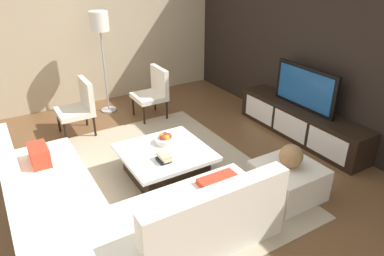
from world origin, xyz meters
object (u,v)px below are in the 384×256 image
Objects in this scene: coffee_table at (165,163)px; ottoman at (288,181)px; floor_lamp at (100,28)px; decorative_ball at (291,156)px; book_stack at (164,158)px; television at (305,88)px; accent_chair_near at (80,104)px; sectional_couch at (107,212)px; accent_chair_far at (154,90)px; fruit_bowl at (165,139)px; media_console at (300,123)px.

ottoman is (1.10, 1.06, -0.00)m from coffee_table.
decorative_ball is (3.55, 0.98, -0.95)m from floor_lamp.
decorative_ball is 1.33× the size of book_stack.
accent_chair_near is (-1.91, -2.86, -0.33)m from television.
accent_chair_near is at bearing -45.01° from floor_lamp.
ottoman is 3.39× the size of book_stack.
sectional_couch is 2.97m from accent_chair_far.
television is 4.11× the size of decorative_ball.
ottoman is (2.91, 1.63, -0.29)m from accent_chair_near.
accent_chair_near is at bearing -167.63° from book_stack.
book_stack is (0.12, -2.42, -0.39)m from television.
fruit_bowl is 1.60m from decorative_ball.
fruit_bowl is 0.32× the size of accent_chair_far.
accent_chair_far reaches higher than ottoman.
book_stack is at bearing -4.34° from floor_lamp.
accent_chair_near is at bearing -150.79° from decorative_ball.
television is 2.38m from coffee_table.
sectional_couch is at bearing -102.96° from ottoman.
accent_chair_near is 3.33m from decorative_ball.
television is 0.64× the size of floor_lamp.
coffee_table is 1.52× the size of ottoman.
book_stack is (0.22, -0.12, 0.23)m from coffee_table.
sectional_couch is 1.43× the size of floor_lamp.
accent_chair_far is at bearing 92.87° from accent_chair_near.
coffee_table is at bearing 122.61° from sectional_couch.
book_stack is at bearing -87.20° from media_console.
television is at bearing 128.92° from ottoman.
media_console reaches higher than coffee_table.
decorative_ball is at bearing 32.29° from accent_chair_near.
sectional_couch is 1.36m from fruit_bowl.
coffee_table is 5.16× the size of book_stack.
accent_chair_far is at bearing -173.13° from decorative_ball.
decorative_ball is at bearing 43.95° from coffee_table.
floor_lamp is at bearing -139.08° from media_console.
sectional_couch is at bearing -37.34° from accent_chair_far.
sectional_couch is at bearing -19.05° from floor_lamp.
decorative_ball reaches higher than ottoman.
accent_chair_near reaches higher than sectional_couch.
fruit_bowl is at bearing 151.06° from coffee_table.
accent_chair_far is 4.22× the size of book_stack.
decorative_ball is (2.91, 1.63, 0.05)m from accent_chair_near.
decorative_ball is at bearing 36.84° from fruit_bowl.
fruit_bowl is (-1.28, -0.96, 0.23)m from ottoman.
accent_chair_near and accent_chair_far have the same top height.
accent_chair_far is at bearing 157.65° from book_stack.
fruit_bowl reaches higher than coffee_table.
fruit_bowl is (-0.28, -2.20, -0.39)m from television.
sectional_couch is 9.17× the size of decorative_ball.
floor_lamp is at bearing -138.55° from accent_chair_far.
television is at bearing 37.32° from accent_chair_far.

